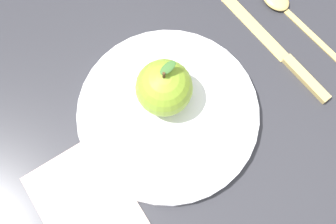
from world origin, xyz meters
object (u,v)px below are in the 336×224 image
(spoon, at_px, (284,7))
(linen_napkin, at_px, (89,210))
(dinner_plate, at_px, (168,114))
(knife, at_px, (284,56))
(apple, at_px, (164,88))

(spoon, xyz_separation_m, linen_napkin, (-0.41, 0.09, -0.00))
(dinner_plate, relative_size, knife, 1.20)
(linen_napkin, bearing_deg, knife, -20.60)
(knife, xyz_separation_m, linen_napkin, (-0.33, 0.13, -0.00))
(spoon, height_order, linen_napkin, spoon)
(knife, relative_size, spoon, 1.30)
(knife, bearing_deg, dinner_plate, 148.49)
(dinner_plate, distance_m, spoon, 0.25)
(dinner_plate, relative_size, spoon, 1.56)
(dinner_plate, relative_size, linen_napkin, 1.44)
(apple, relative_size, spoon, 0.55)
(dinner_plate, distance_m, apple, 0.05)
(linen_napkin, bearing_deg, apple, -2.42)
(knife, height_order, spoon, spoon)
(spoon, relative_size, linen_napkin, 0.93)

